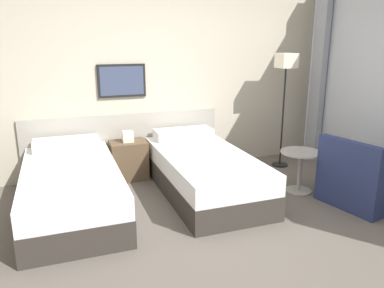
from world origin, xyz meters
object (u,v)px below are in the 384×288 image
Objects in this scene: bed_near_window at (203,172)px; armchair at (363,181)px; bed_near_door at (72,188)px; nightstand at (129,159)px; floor_lamp at (286,72)px; side_table at (300,163)px.

armchair reaches higher than bed_near_window.
bed_near_window is at bearing 0.00° from bed_near_door.
nightstand is 0.40× the size of floor_lamp.
bed_near_door is 2.71m from side_table.
armchair reaches higher than side_table.
armchair is (0.13, -1.50, -1.13)m from floor_lamp.
bed_near_door is 3.29m from armchair.
side_table is (1.91, -1.17, 0.10)m from nightstand.
floor_lamp is at bearing -7.03° from armchair.
floor_lamp is 1.79× the size of armchair.
side_table is (-0.34, -0.95, -1.02)m from floor_lamp.
side_table is 0.56× the size of armchair.
bed_near_door is 3.93× the size of side_table.
floor_lamp is (2.25, -0.22, 1.12)m from nightstand.
nightstand is at bearing 134.97° from bed_near_window.
armchair is at bearing -49.07° from side_table.
side_table is at bearing -8.39° from bed_near_door.
bed_near_window reaches higher than side_table.
bed_near_window is 1.23× the size of floor_lamp.
nightstand is (-0.78, 0.78, 0.01)m from bed_near_window.
floor_lamp is 1.88m from armchair.
bed_near_door is at bearing 61.45° from armchair.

